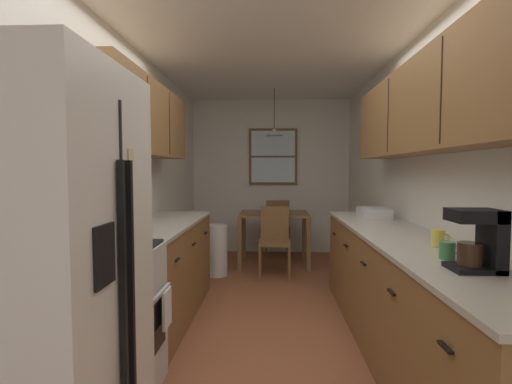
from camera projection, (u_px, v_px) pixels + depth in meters
The scene contains 25 objects.
ground_plane at pixel (269, 308), 3.75m from camera, with size 12.00×12.00×0.00m, color brown.
wall_left at pixel (134, 180), 3.73m from camera, with size 0.10×9.00×2.55m, color white.
wall_right at pixel (409, 181), 3.61m from camera, with size 0.10×9.00×2.55m, color white.
wall_back at pixel (271, 176), 6.32m from camera, with size 4.40×0.10×2.55m, color white.
ceiling_slab at pixel (270, 44), 3.60m from camera, with size 4.40×9.00×0.08m, color white.
refrigerator at pixel (34, 289), 1.51m from camera, with size 0.76×0.76×1.79m.
stove_range at pixel (101, 321), 2.24m from camera, with size 0.66×0.60×1.10m.
microwave_over_range at pixel (78, 125), 2.18m from camera, with size 0.39×0.58×0.30m.
counter_left at pixel (161, 270), 3.47m from camera, with size 0.64×1.85×0.90m.
upper_cabinets_left at pixel (142, 119), 3.34m from camera, with size 0.33×1.93×0.65m.
counter_right at pixel (406, 298), 2.72m from camera, with size 0.64×3.26×0.90m.
upper_cabinets_right at pixel (433, 105), 2.59m from camera, with size 0.33×2.94×0.65m.
dining_table at pixel (274, 221), 5.46m from camera, with size 1.00×0.83×0.76m.
dining_chair_near at pixel (275, 238), 4.85m from camera, with size 0.40×0.40×0.90m.
dining_chair_far at pixel (277, 224), 6.09m from camera, with size 0.43×0.43×0.90m.
pendant_light at pixel (274, 132), 5.39m from camera, with size 0.27×0.27×0.68m.
back_window at pixel (273, 157), 6.22m from camera, with size 0.80×0.05×0.93m.
trash_bin at pixel (216, 250), 4.90m from camera, with size 0.29×0.29×0.67m, color white.
storage_canister at pixel (135, 220), 2.80m from camera, with size 0.12×0.12×0.21m.
dish_towel at pixel (167, 308), 2.38m from camera, with size 0.02×0.16×0.24m, color white.
coffee_maker at pixel (481, 239), 1.76m from camera, with size 0.22×0.18×0.29m.
mug_by_coffeemaker at pixel (448, 250), 2.00m from camera, with size 0.12×0.08×0.09m.
mug_spare at pixel (438, 238), 2.32m from camera, with size 0.12×0.08×0.11m.
dish_rack at pixel (374, 213), 3.74m from camera, with size 0.28×0.34×0.10m, color silver.
table_serving_bowl at pixel (277, 211), 5.43m from camera, with size 0.20×0.20×0.06m, color silver.
Camera 1 is at (0.03, -2.68, 1.37)m, focal length 26.29 mm.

